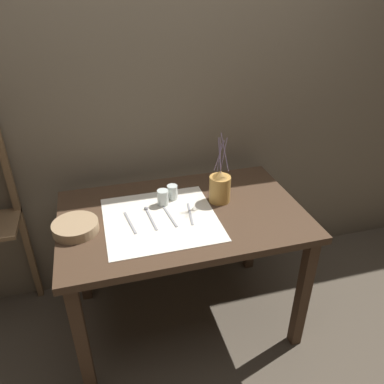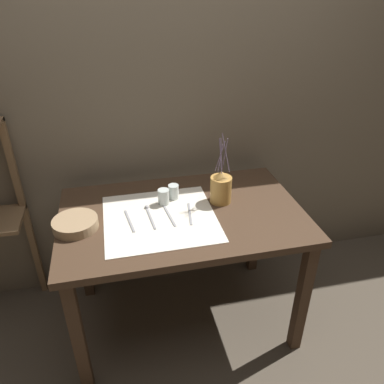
% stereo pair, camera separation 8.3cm
% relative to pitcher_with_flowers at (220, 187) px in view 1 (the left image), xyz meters
% --- Properties ---
extents(ground_plane, '(12.00, 12.00, 0.00)m').
position_rel_pitcher_with_flowers_xyz_m(ground_plane, '(-0.23, -0.07, -0.89)').
color(ground_plane, brown).
extents(stone_wall_back, '(7.00, 0.06, 2.40)m').
position_rel_pitcher_with_flowers_xyz_m(stone_wall_back, '(-0.23, 0.46, 0.31)').
color(stone_wall_back, '#6B5E4C').
rests_on(stone_wall_back, ground_plane).
extents(wooden_table, '(1.30, 0.83, 0.80)m').
position_rel_pitcher_with_flowers_xyz_m(wooden_table, '(-0.23, -0.07, -0.19)').
color(wooden_table, '#422D1E').
rests_on(wooden_table, ground_plane).
extents(linen_cloth, '(0.58, 0.56, 0.00)m').
position_rel_pitcher_with_flowers_xyz_m(linen_cloth, '(-0.36, -0.09, -0.09)').
color(linen_cloth, silver).
rests_on(linen_cloth, wooden_table).
extents(pitcher_with_flowers, '(0.12, 0.12, 0.40)m').
position_rel_pitcher_with_flowers_xyz_m(pitcher_with_flowers, '(0.00, 0.00, 0.00)').
color(pitcher_with_flowers, '#B7843D').
rests_on(pitcher_with_flowers, wooden_table).
extents(wooden_bowl, '(0.23, 0.23, 0.05)m').
position_rel_pitcher_with_flowers_xyz_m(wooden_bowl, '(-0.79, -0.09, -0.06)').
color(wooden_bowl, '#9E7F5B').
rests_on(wooden_bowl, wooden_table).
extents(glass_tumbler_near, '(0.06, 0.06, 0.09)m').
position_rel_pitcher_with_flowers_xyz_m(glass_tumbler_near, '(-0.32, 0.04, -0.04)').
color(glass_tumbler_near, silver).
rests_on(glass_tumbler_near, wooden_table).
extents(glass_tumbler_far, '(0.06, 0.06, 0.08)m').
position_rel_pitcher_with_flowers_xyz_m(glass_tumbler_far, '(-0.25, 0.09, -0.04)').
color(glass_tumbler_far, silver).
rests_on(glass_tumbler_far, wooden_table).
extents(knife_center, '(0.04, 0.21, 0.00)m').
position_rel_pitcher_with_flowers_xyz_m(knife_center, '(-0.52, -0.09, -0.08)').
color(knife_center, '#939399').
rests_on(knife_center, wooden_table).
extents(spoon_inner, '(0.04, 0.22, 0.02)m').
position_rel_pitcher_with_flowers_xyz_m(spoon_inner, '(-0.41, -0.03, -0.08)').
color(spoon_inner, '#939399').
rests_on(spoon_inner, wooden_table).
extents(fork_outer, '(0.04, 0.21, 0.00)m').
position_rel_pitcher_with_flowers_xyz_m(fork_outer, '(-0.31, -0.09, -0.08)').
color(fork_outer, '#939399').
rests_on(fork_outer, wooden_table).
extents(fork_inner, '(0.04, 0.21, 0.00)m').
position_rel_pitcher_with_flowers_xyz_m(fork_inner, '(-0.20, -0.09, -0.08)').
color(fork_inner, '#939399').
rests_on(fork_inner, wooden_table).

